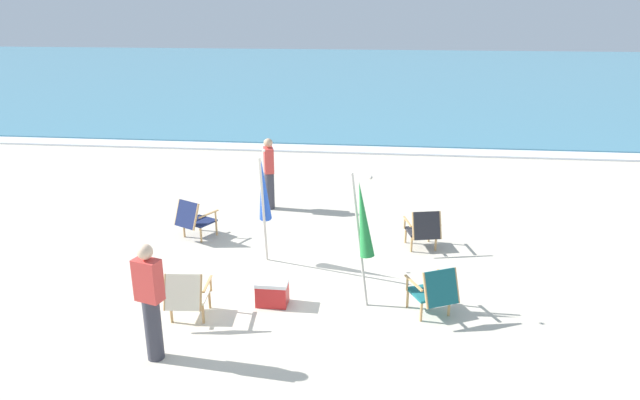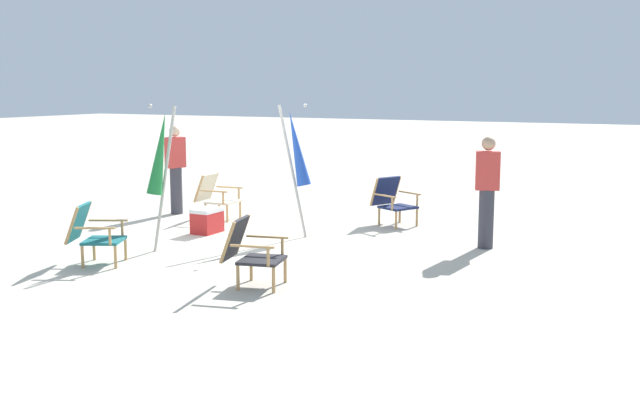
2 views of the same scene
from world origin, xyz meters
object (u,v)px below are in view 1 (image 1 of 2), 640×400
at_px(beach_chair_far_center, 424,229).
at_px(beach_chair_front_left, 187,294).
at_px(beach_chair_mid_center, 194,218).
at_px(cooler_box, 272,292).
at_px(person_by_waterline, 269,173).
at_px(person_near_chairs, 150,301).
at_px(umbrella_furled_blue, 264,191).
at_px(beach_chair_front_right, 434,290).
at_px(umbrella_furled_green, 363,221).

height_order(beach_chair_far_center, beach_chair_front_left, beach_chair_far_center).
height_order(beach_chair_mid_center, cooler_box, beach_chair_mid_center).
distance_m(beach_chair_front_left, person_by_waterline, 4.95).
xyz_separation_m(beach_chair_far_center, person_by_waterline, (-3.32, 1.96, 0.41)).
distance_m(person_near_chairs, cooler_box, 2.12).
bearing_deg(umbrella_furled_blue, beach_chair_mid_center, 149.31).
distance_m(beach_chair_front_right, cooler_box, 2.47).
xyz_separation_m(beach_chair_front_left, person_near_chairs, (-0.12, -0.95, 0.41)).
relative_size(beach_chair_mid_center, umbrella_furled_green, 0.41).
bearing_deg(beach_chair_far_center, beach_chair_front_right, -89.74).
distance_m(beach_chair_front_right, umbrella_furled_blue, 3.37).
xyz_separation_m(beach_chair_far_center, umbrella_furled_green, (-1.07, -2.15, 0.94)).
height_order(beach_chair_front_right, umbrella_furled_green, umbrella_furled_green).
xyz_separation_m(person_by_waterline, cooler_box, (0.88, -4.30, -0.64)).
xyz_separation_m(beach_chair_far_center, person_near_chairs, (-3.70, -3.92, 0.41)).
height_order(umbrella_furled_green, cooler_box, umbrella_furled_green).
bearing_deg(person_by_waterline, person_near_chairs, -93.67).
bearing_deg(beach_chair_front_right, beach_chair_far_center, 90.26).
height_order(beach_chair_far_center, cooler_box, beach_chair_far_center).
bearing_deg(person_by_waterline, beach_chair_far_center, -30.55).
relative_size(beach_chair_far_center, umbrella_furled_blue, 0.39).
bearing_deg(beach_chair_far_center, umbrella_furled_blue, -162.26).
xyz_separation_m(umbrella_furled_green, person_by_waterline, (-2.25, 4.11, -0.54)).
height_order(beach_chair_front_left, umbrella_furled_green, umbrella_furled_green).
bearing_deg(beach_chair_front_right, person_by_waterline, 127.13).
bearing_deg(umbrella_furled_green, beach_chair_front_left, -161.99).
relative_size(beach_chair_far_center, beach_chair_front_left, 1.01).
distance_m(umbrella_furled_green, cooler_box, 1.81).
xyz_separation_m(beach_chair_mid_center, cooler_box, (2.02, -2.40, -0.23)).
xyz_separation_m(umbrella_furled_blue, umbrella_furled_green, (1.76, -1.24, 0.01)).
height_order(umbrella_furled_blue, person_by_waterline, umbrella_furled_blue).
relative_size(umbrella_furled_green, cooler_box, 4.29).
bearing_deg(person_by_waterline, beach_chair_front_right, -52.87).
bearing_deg(beach_chair_front_left, beach_chair_front_right, 8.24).
bearing_deg(cooler_box, beach_chair_far_center, 43.80).
bearing_deg(person_near_chairs, cooler_box, 51.35).
xyz_separation_m(beach_chair_front_right, beach_chair_mid_center, (-4.48, 2.50, 0.00)).
xyz_separation_m(umbrella_furled_blue, cooler_box, (0.40, -1.43, -1.16)).
xyz_separation_m(beach_chair_front_right, cooler_box, (-2.45, 0.10, -0.23)).
bearing_deg(beach_chair_front_right, umbrella_furled_green, 164.81).
bearing_deg(cooler_box, umbrella_furled_green, 7.99).
distance_m(umbrella_furled_green, person_near_chairs, 3.21).
bearing_deg(umbrella_furled_blue, beach_chair_front_right, -28.33).
relative_size(beach_chair_front_right, cooler_box, 1.77).
height_order(beach_chair_front_right, umbrella_furled_blue, umbrella_furled_blue).
bearing_deg(beach_chair_far_center, person_near_chairs, -133.38).
relative_size(beach_chair_front_left, person_by_waterline, 0.50).
xyz_separation_m(person_near_chairs, cooler_box, (1.26, 1.58, -0.64)).
bearing_deg(umbrella_furled_green, person_near_chairs, -146.07).
bearing_deg(umbrella_furled_green, beach_chair_far_center, 63.46).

